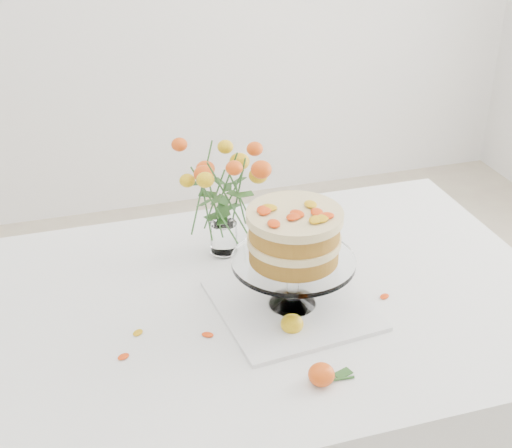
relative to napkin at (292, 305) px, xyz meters
The scene contains 12 objects.
table 0.13m from the napkin, 147.12° to the left, with size 1.43×0.93×0.76m.
napkin is the anchor object (origin of this frame).
cake_stand 0.17m from the napkin, 135.00° to the left, with size 0.27×0.27×0.24m.
rose_vase 0.34m from the napkin, 107.59° to the left, with size 0.29×0.29×0.34m.
loose_rose_near 0.09m from the napkin, 109.54° to the right, with size 0.09×0.05×0.04m.
loose_rose_far 0.26m from the napkin, 96.71° to the right, with size 0.09×0.05×0.04m.
stray_petal_a 0.21m from the napkin, 167.58° to the right, with size 0.03×0.02×0.00m, color #DB9F0D.
stray_petal_b 0.14m from the napkin, 140.95° to the right, with size 0.03×0.02×0.00m, color #DB9F0D.
stray_petal_c 0.14m from the napkin, 117.42° to the right, with size 0.03×0.02×0.00m, color #DB9F0D.
stray_petal_d 0.34m from the napkin, behind, with size 0.03×0.02×0.00m, color #DB9F0D.
stray_petal_e 0.39m from the napkin, behind, with size 0.03×0.02×0.00m, color #DB9F0D.
stray_petal_f 0.22m from the napkin, ahead, with size 0.03×0.02×0.00m, color #DB9F0D.
Camera 1 is at (-0.37, -1.28, 1.69)m, focal length 50.00 mm.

